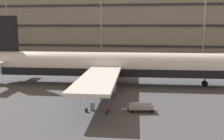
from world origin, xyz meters
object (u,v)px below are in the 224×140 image
Objects in this scene: backpack_upright at (86,110)px; airliner at (112,65)px; backpack_navy at (107,112)px; suitcase_large at (92,107)px; suitcase_red at (124,110)px; backpack_laid_flat at (108,110)px; baggage_cart at (141,108)px.

airliner is at bearing 86.34° from backpack_upright.
backpack_navy is (2.31, -0.46, 0.01)m from backpack_upright.
airliner reaches higher than backpack_upright.
backpack_upright is at bearing 168.65° from backpack_navy.
airliner reaches higher than suitcase_large.
backpack_navy is at bearing -83.82° from airliner.
suitcase_red is 1.40× the size of backpack_laid_flat.
suitcase_red is 0.81× the size of suitcase_large.
suitcase_red is (3.17, -12.20, -2.87)m from airliner.
suitcase_red is at bearing 18.73° from backpack_laid_flat.
suitcase_red is 3.48m from suitcase_large.
airliner is 12.81m from suitcase_large.
backpack_navy is at bearing -30.64° from suitcase_large.
suitcase_large is 1.70× the size of backpack_navy.
suitcase_red is 2.20m from backpack_navy.
suitcase_large is 5.26m from baggage_cart.
suitcase_large is at bearing -174.26° from suitcase_red.
backpack_navy reaches higher than backpack_upright.
suitcase_red is at bearing -75.41° from airliner.
airliner reaches higher than baggage_cart.
backpack_upright is at bearing -170.34° from baggage_cart.
backpack_navy is at bearing -11.35° from backpack_upright.
backpack_laid_flat is 2.37m from backpack_upright.
backpack_upright is (-4.01, -0.92, 0.09)m from suitcase_red.
airliner is at bearing 96.18° from backpack_navy.
suitcase_red is 1.81m from baggage_cart.
backpack_laid_flat is 0.98× the size of backpack_navy.
baggage_cart is (5.80, 0.99, 0.22)m from backpack_upright.
suitcase_red is at bearing -177.83° from baggage_cart.
backpack_navy is (-1.70, -1.38, 0.10)m from suitcase_red.
suitcase_large is (-3.45, -0.35, 0.28)m from suitcase_red.
airliner is 85.25× the size of backpack_laid_flat.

